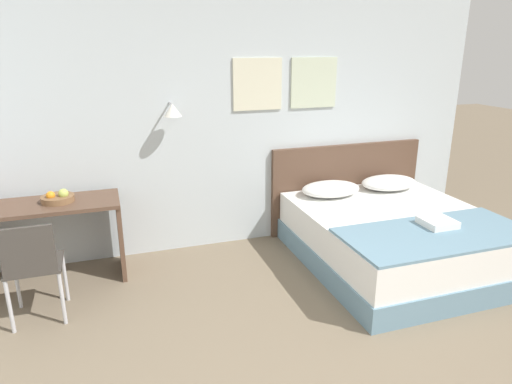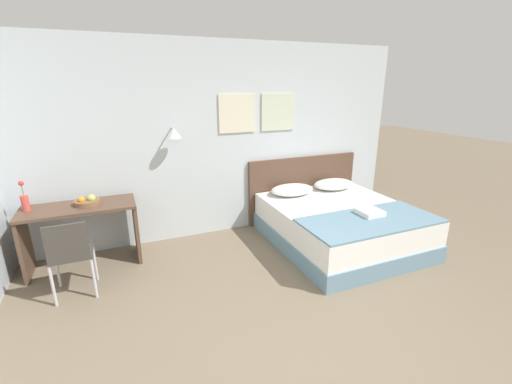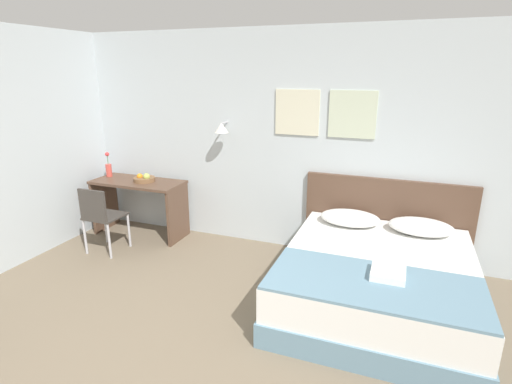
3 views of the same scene
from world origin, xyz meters
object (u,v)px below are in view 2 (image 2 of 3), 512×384
at_px(desk, 81,224).
at_px(folded_towel_near_foot, 370,212).
at_px(headboard, 303,188).
at_px(throw_blanket, 371,220).
at_px(desk_chair, 70,252).
at_px(flower_vase, 25,200).
at_px(fruit_bowl, 87,202).
at_px(bed, 340,225).
at_px(pillow_left, 292,190).
at_px(pillow_right, 334,184).

bearing_deg(desk, folded_towel_near_foot, -19.06).
bearing_deg(folded_towel_near_foot, headboard, 94.03).
relative_size(throw_blanket, desk, 1.37).
height_order(throw_blanket, desk, desk).
bearing_deg(desk_chair, flower_vase, 121.07).
relative_size(headboard, fruit_bowl, 6.57).
height_order(throw_blanket, desk_chair, desk_chair).
xyz_separation_m(bed, desk, (-3.16, 0.70, 0.27)).
relative_size(bed, fruit_bowl, 6.94).
xyz_separation_m(headboard, desk_chair, (-3.24, -0.98, 0.00)).
xyz_separation_m(headboard, fruit_bowl, (-3.07, -0.29, 0.29)).
bearing_deg(throw_blanket, fruit_bowl, 157.37).
height_order(pillow_left, pillow_right, same).
xyz_separation_m(pillow_left, throw_blanket, (0.36, -1.27, -0.06)).
bearing_deg(pillow_left, throw_blanket, -73.96).
distance_m(headboard, pillow_right, 0.48).
bearing_deg(pillow_left, folded_towel_near_foot, -67.64).
relative_size(desk, fruit_bowl, 4.37).
distance_m(headboard, throw_blanket, 1.57).
bearing_deg(flower_vase, headboard, 3.79).
bearing_deg(throw_blanket, desk_chair, 169.64).
bearing_deg(pillow_left, headboard, 39.62).
bearing_deg(bed, headboard, 90.00).
bearing_deg(headboard, folded_towel_near_foot, -85.97).
bearing_deg(fruit_bowl, desk_chair, -103.82).
relative_size(pillow_left, folded_towel_near_foot, 2.40).
distance_m(folded_towel_near_foot, fruit_bowl, 3.37).
height_order(bed, pillow_left, pillow_left).
bearing_deg(flower_vase, desk_chair, -58.93).
relative_size(pillow_left, fruit_bowl, 2.31).
bearing_deg(desk_chair, folded_towel_near_foot, -7.76).
relative_size(throw_blanket, folded_towel_near_foot, 6.19).
height_order(pillow_right, desk_chair, desk_chair).
relative_size(bed, pillow_left, 3.00).
distance_m(pillow_right, desk_chair, 3.66).
distance_m(pillow_left, folded_towel_near_foot, 1.22).
bearing_deg(bed, desk_chair, 179.54).
relative_size(pillow_right, desk_chair, 0.77).
xyz_separation_m(headboard, flower_vase, (-3.68, -0.24, 0.37)).
bearing_deg(folded_towel_near_foot, throw_blanket, -126.50).
relative_size(desk_chair, fruit_bowl, 2.99).
height_order(headboard, fruit_bowl, headboard).
xyz_separation_m(pillow_right, desk, (-3.53, -0.00, -0.08)).
bearing_deg(folded_towel_near_foot, desk, 160.94).
relative_size(pillow_right, folded_towel_near_foot, 2.40).
distance_m(bed, pillow_left, 0.86).
bearing_deg(headboard, bed, -90.00).
height_order(throw_blanket, fruit_bowl, fruit_bowl).
distance_m(pillow_right, throw_blanket, 1.32).
height_order(desk, desk_chair, desk_chair).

